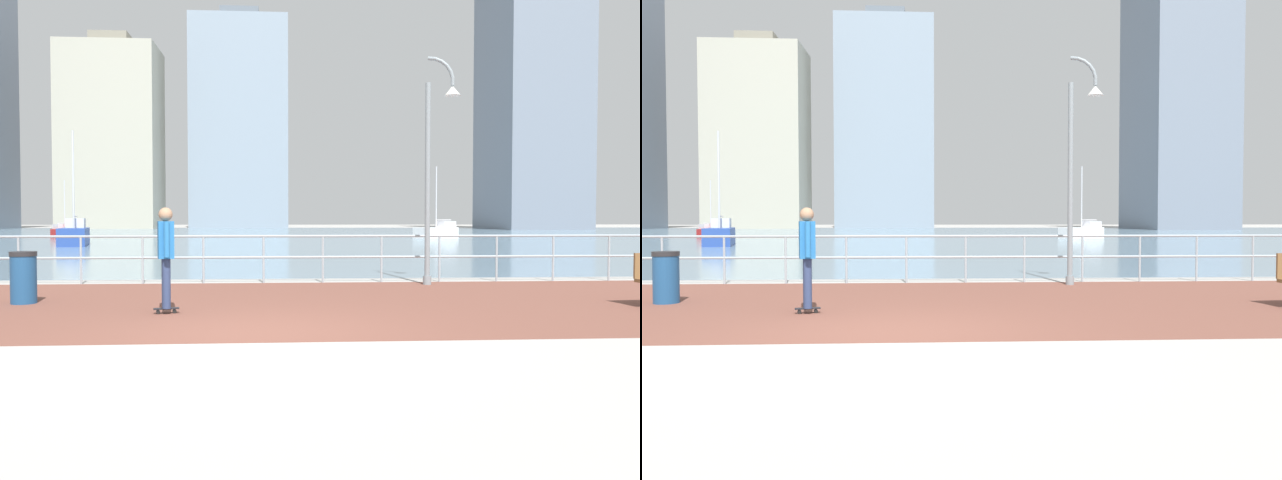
{
  "view_description": "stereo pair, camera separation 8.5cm",
  "coord_description": "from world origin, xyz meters",
  "views": [
    {
      "loc": [
        0.38,
        -8.16,
        1.51
      ],
      "look_at": [
        1.16,
        3.85,
        1.1
      ],
      "focal_mm": 34.76,
      "sensor_mm": 36.0,
      "label": 1
    },
    {
      "loc": [
        0.46,
        -8.17,
        1.51
      ],
      "look_at": [
        1.16,
        3.85,
        1.1
      ],
      "focal_mm": 34.76,
      "sensor_mm": 36.0,
      "label": 2
    }
  ],
  "objects": [
    {
      "name": "lamppost",
      "position": [
        3.91,
        5.76,
        2.87
      ],
      "size": [
        0.79,
        0.45,
        5.2
      ],
      "color": "gray",
      "rests_on": "ground"
    },
    {
      "name": "sailboat_white",
      "position": [
        -11.3,
        27.87,
        0.62
      ],
      "size": [
        2.47,
        4.83,
        6.49
      ],
      "color": "#284799",
      "rests_on": "ground"
    },
    {
      "name": "trash_bin",
      "position": [
        -4.18,
        3.16,
        0.47
      ],
      "size": [
        0.46,
        0.46,
        0.93
      ],
      "color": "navy",
      "rests_on": "ground"
    },
    {
      "name": "harbor_water",
      "position": [
        0.0,
        51.41,
        0.0
      ],
      "size": [
        180.0,
        88.0,
        0.0
      ],
      "primitive_type": "cube",
      "color": "#6B899E",
      "rests_on": "ground"
    },
    {
      "name": "tower_slate",
      "position": [
        -25.59,
        90.15,
        14.17
      ],
      "size": [
        14.5,
        10.35,
        29.99
      ],
      "color": "#B2AD99",
      "rests_on": "ground"
    },
    {
      "name": "brick_paving",
      "position": [
        0.0,
        2.89,
        0.0
      ],
      "size": [
        28.0,
        7.06,
        0.01
      ],
      "primitive_type": "cube",
      "color": "brown",
      "rests_on": "ground"
    },
    {
      "name": "ground",
      "position": [
        0.0,
        40.0,
        0.0
      ],
      "size": [
        220.0,
        220.0,
        0.0
      ],
      "primitive_type": "plane",
      "color": "#ADAAA5"
    },
    {
      "name": "waterfront_railing",
      "position": [
        0.0,
        6.41,
        0.78
      ],
      "size": [
        25.25,
        0.06,
        1.13
      ],
      "color": "#9EADB7",
      "rests_on": "ground"
    },
    {
      "name": "sailboat_red",
      "position": [
        -16.45,
        41.47,
        0.43
      ],
      "size": [
        2.89,
        3.08,
        4.54
      ],
      "color": "#B21E1E",
      "rests_on": "ground"
    },
    {
      "name": "tower_brick",
      "position": [
        37.47,
        81.85,
        23.24
      ],
      "size": [
        11.74,
        16.95,
        48.15
      ],
      "color": "slate",
      "rests_on": "ground"
    },
    {
      "name": "skateboarder",
      "position": [
        -1.43,
        1.81,
        1.02
      ],
      "size": [
        0.41,
        0.56,
        1.69
      ],
      "color": "black",
      "rests_on": "ground"
    },
    {
      "name": "tower_beige",
      "position": [
        -6.2,
        97.46,
        17.43
      ],
      "size": [
        15.98,
        11.16,
        36.52
      ],
      "color": "#8493A3",
      "rests_on": "ground"
    },
    {
      "name": "sailboat_yellow",
      "position": [
        12.65,
        39.34,
        0.53
      ],
      "size": [
        3.95,
        3.27,
        5.57
      ],
      "color": "white",
      "rests_on": "ground"
    }
  ]
}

